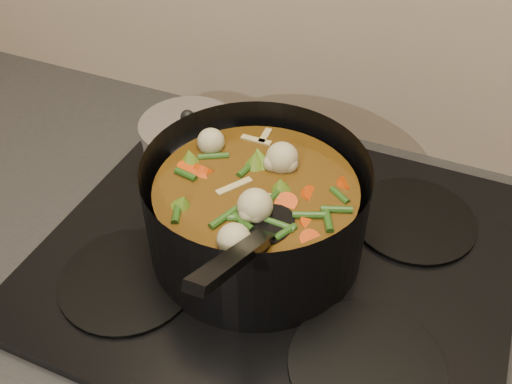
% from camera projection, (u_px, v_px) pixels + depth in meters
% --- Properties ---
extents(stovetop, '(0.62, 0.54, 0.03)m').
position_uv_depth(stovetop, '(278.00, 253.00, 0.79)').
color(stovetop, black).
rests_on(stovetop, counter).
extents(stockpot, '(0.34, 0.41, 0.21)m').
position_uv_depth(stockpot, '(256.00, 211.00, 0.75)').
color(stockpot, black).
rests_on(stockpot, stovetop).
extents(saucepan, '(0.15, 0.15, 0.12)m').
position_uv_depth(saucepan, '(191.00, 149.00, 0.88)').
color(saucepan, silver).
rests_on(saucepan, stovetop).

